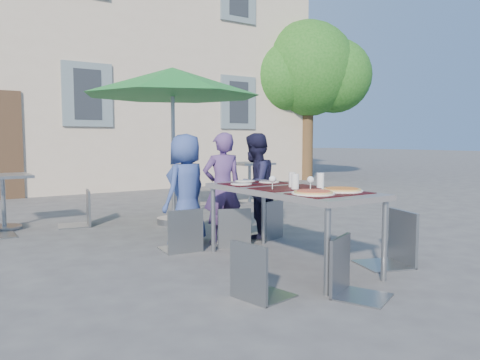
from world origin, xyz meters
TOP-DOWN VIEW (x-y plane):
  - ground at (0.00, 0.00)m, footprint 90.00×90.00m
  - building at (-0.00, 11.50)m, footprint 13.60×8.20m
  - tree at (6.55, 7.54)m, footprint 3.60×3.00m
  - dining_table at (-0.14, 0.42)m, footprint 0.80×1.85m
  - pizza_near_left at (-0.32, -0.10)m, footprint 0.37×0.37m
  - pizza_near_right at (0.04, -0.09)m, footprint 0.37×0.37m
  - glassware at (-0.09, 0.32)m, footprint 0.53×0.37m
  - place_settings at (-0.14, 1.04)m, footprint 0.64×0.48m
  - child_0 at (-0.55, 1.79)m, footprint 0.74×0.63m
  - child_1 at (-0.16, 1.62)m, footprint 0.53×0.40m
  - child_2 at (0.32, 1.63)m, footprint 0.72×0.59m
  - chair_0 at (-0.76, 1.48)m, footprint 0.44×0.44m
  - chair_1 at (-0.16, 1.38)m, footprint 0.50×0.50m
  - chair_2 at (0.42, 1.50)m, footprint 0.52×0.52m
  - chair_3 at (-0.99, -0.21)m, footprint 0.44×0.44m
  - chair_4 at (0.69, -0.16)m, footprint 0.57×0.56m
  - chair_5 at (-0.33, -0.56)m, footprint 0.51×0.51m
  - patio_umbrella at (-0.09, 3.05)m, footprint 2.49×2.49m
  - cafe_table_0 at (-2.18, 4.00)m, footprint 0.69×0.69m
  - bg_chair_r_0 at (-1.24, 3.65)m, footprint 0.50×0.50m
  - cafe_table_1 at (2.10, 4.26)m, footprint 0.73×0.73m
  - bg_chair_l_1 at (1.22, 4.58)m, footprint 0.55×0.55m
  - bg_chair_r_1 at (2.60, 4.38)m, footprint 0.39×0.38m

SIDE VIEW (x-z plane):
  - ground at x=0.00m, z-range 0.00..0.00m
  - chair_1 at x=-0.16m, z-range 0.07..0.92m
  - chair_3 at x=-0.99m, z-range 0.07..0.92m
  - bg_chair_r_1 at x=2.60m, z-range 0.07..0.92m
  - cafe_table_0 at x=-2.18m, z-range 0.13..0.88m
  - chair_5 at x=-0.33m, z-range 0.07..0.94m
  - chair_0 at x=-0.76m, z-range 0.07..0.97m
  - chair_2 at x=0.42m, z-range 0.08..0.98m
  - cafe_table_1 at x=2.10m, z-range 0.15..0.93m
  - bg_chair_r_0 at x=-1.24m, z-range 0.08..1.03m
  - chair_4 at x=0.69m, z-range 0.09..1.09m
  - bg_chair_l_1 at x=1.22m, z-range 0.10..1.15m
  - child_0 at x=-0.55m, z-range 0.00..1.28m
  - child_2 at x=0.32m, z-range 0.00..1.30m
  - child_1 at x=-0.16m, z-range 0.00..1.30m
  - dining_table at x=-0.14m, z-range 0.32..1.07m
  - place_settings at x=-0.14m, z-range 0.76..0.77m
  - pizza_near_left at x=-0.32m, z-range 0.75..0.78m
  - pizza_near_right at x=0.04m, z-range 0.75..0.78m
  - glassware at x=-0.09m, z-range 0.75..0.90m
  - patio_umbrella at x=-0.09m, z-range 0.89..3.12m
  - tree at x=6.55m, z-range 0.90..5.60m
  - building at x=0.00m, z-range -0.70..10.40m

